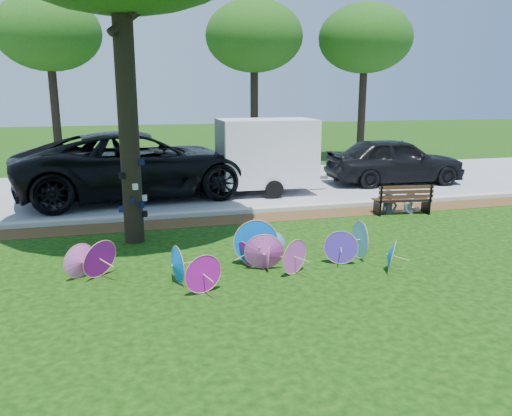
{
  "coord_description": "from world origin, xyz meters",
  "views": [
    {
      "loc": [
        -2.25,
        -8.24,
        3.39
      ],
      "look_at": [
        0.5,
        2.0,
        0.9
      ],
      "focal_mm": 35.0,
      "sensor_mm": 36.0,
      "label": 1
    }
  ],
  "objects_px": {
    "black_van": "(140,165)",
    "person_left": "(390,190)",
    "cargo_trailer": "(267,152)",
    "park_bench": "(402,199)",
    "dark_pickup": "(395,161)",
    "parasol_pile": "(252,252)",
    "person_right": "(412,191)"
  },
  "relations": [
    {
      "from": "parasol_pile",
      "to": "black_van",
      "type": "bearing_deg",
      "value": 103.28
    },
    {
      "from": "person_right",
      "to": "dark_pickup",
      "type": "bearing_deg",
      "value": 60.7
    },
    {
      "from": "black_van",
      "to": "dark_pickup",
      "type": "height_order",
      "value": "black_van"
    },
    {
      "from": "park_bench",
      "to": "parasol_pile",
      "type": "bearing_deg",
      "value": -139.65
    },
    {
      "from": "dark_pickup",
      "to": "park_bench",
      "type": "bearing_deg",
      "value": 156.25
    },
    {
      "from": "dark_pickup",
      "to": "black_van",
      "type": "bearing_deg",
      "value": 94.42
    },
    {
      "from": "parasol_pile",
      "to": "person_right",
      "type": "distance_m",
      "value": 6.56
    },
    {
      "from": "parasol_pile",
      "to": "black_van",
      "type": "xyz_separation_m",
      "value": [
        -1.79,
        7.58,
        0.7
      ]
    },
    {
      "from": "black_van",
      "to": "parasol_pile",
      "type": "bearing_deg",
      "value": -174.27
    },
    {
      "from": "parasol_pile",
      "to": "person_left",
      "type": "bearing_deg",
      "value": 34.86
    },
    {
      "from": "black_van",
      "to": "person_left",
      "type": "xyz_separation_m",
      "value": [
        6.68,
        -4.17,
        -0.4
      ]
    },
    {
      "from": "park_bench",
      "to": "person_right",
      "type": "bearing_deg",
      "value": 15.84
    },
    {
      "from": "dark_pickup",
      "to": "cargo_trailer",
      "type": "distance_m",
      "value": 5.17
    },
    {
      "from": "cargo_trailer",
      "to": "park_bench",
      "type": "distance_m",
      "value": 4.87
    },
    {
      "from": "parasol_pile",
      "to": "person_left",
      "type": "height_order",
      "value": "person_left"
    },
    {
      "from": "black_van",
      "to": "person_left",
      "type": "height_order",
      "value": "black_van"
    },
    {
      "from": "black_van",
      "to": "person_right",
      "type": "height_order",
      "value": "black_van"
    },
    {
      "from": "parasol_pile",
      "to": "person_left",
      "type": "xyz_separation_m",
      "value": [
        4.9,
        3.41,
        0.31
      ]
    },
    {
      "from": "parasol_pile",
      "to": "park_bench",
      "type": "height_order",
      "value": "parasol_pile"
    },
    {
      "from": "dark_pickup",
      "to": "person_right",
      "type": "bearing_deg",
      "value": 159.78
    },
    {
      "from": "parasol_pile",
      "to": "dark_pickup",
      "type": "xyz_separation_m",
      "value": [
        7.5,
        7.66,
        0.5
      ]
    },
    {
      "from": "dark_pickup",
      "to": "park_bench",
      "type": "relative_size",
      "value": 3.13
    },
    {
      "from": "person_left",
      "to": "person_right",
      "type": "distance_m",
      "value": 0.7
    },
    {
      "from": "cargo_trailer",
      "to": "park_bench",
      "type": "height_order",
      "value": "cargo_trailer"
    },
    {
      "from": "person_left",
      "to": "parasol_pile",
      "type": "bearing_deg",
      "value": -145.34
    },
    {
      "from": "park_bench",
      "to": "person_right",
      "type": "height_order",
      "value": "person_right"
    },
    {
      "from": "person_left",
      "to": "dark_pickup",
      "type": "bearing_deg",
      "value": 58.32
    },
    {
      "from": "park_bench",
      "to": "person_right",
      "type": "relative_size",
      "value": 1.28
    },
    {
      "from": "black_van",
      "to": "person_right",
      "type": "xyz_separation_m",
      "value": [
        7.38,
        -4.17,
        -0.44
      ]
    },
    {
      "from": "parasol_pile",
      "to": "person_right",
      "type": "bearing_deg",
      "value": 31.36
    },
    {
      "from": "park_bench",
      "to": "person_left",
      "type": "xyz_separation_m",
      "value": [
        -0.35,
        0.05,
        0.25
      ]
    },
    {
      "from": "dark_pickup",
      "to": "person_left",
      "type": "bearing_deg",
      "value": 152.42
    }
  ]
}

